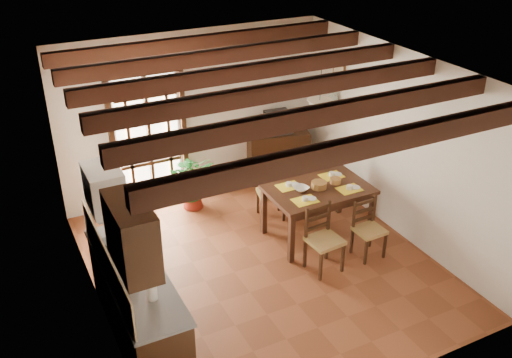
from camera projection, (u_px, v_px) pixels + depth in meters
ground_plane at (262, 264)px, 8.09m from camera, size 5.00×5.00×0.00m
room_shell at (263, 147)px, 7.25m from camera, size 4.52×5.02×2.81m
ceiling_beams at (264, 81)px, 6.85m from camera, size 4.50×4.34×0.20m
french_door at (149, 137)px, 9.16m from camera, size 1.26×0.11×2.32m
kitchen_counter at (137, 303)px, 6.62m from camera, size 0.64×2.25×1.38m
upper_cabinet at (132, 236)px, 5.38m from camera, size 0.35×0.80×0.70m
range_hood at (104, 189)px, 6.43m from camera, size 0.38×0.60×0.54m
counter_items at (131, 265)px, 6.46m from camera, size 0.50×1.43×0.25m
dining_table at (318, 194)px, 8.43m from camera, size 1.51×0.98×0.82m
chair_near_left at (323, 251)px, 7.86m from camera, size 0.48×0.46×0.96m
chair_near_right at (368, 239)px, 8.17m from camera, size 0.41×0.39×0.86m
chair_far_left at (271, 202)px, 9.09m from camera, size 0.49×0.48×0.88m
chair_far_right at (312, 191)px, 9.38m from camera, size 0.49×0.47×0.96m
table_setting at (319, 182)px, 8.33m from camera, size 1.10×0.73×0.10m
table_bowl at (301, 189)px, 8.30m from camera, size 0.27×0.27×0.05m
sideboard at (278, 155)px, 10.23m from camera, size 1.16×0.72×0.91m
crt_tv at (279, 122)px, 9.92m from camera, size 0.46×0.43×0.36m
fuse_box at (274, 82)px, 9.84m from camera, size 0.25×0.03×0.32m
plant_pot at (193, 201)px, 9.46m from camera, size 0.33×0.33×0.20m
potted_plant at (192, 176)px, 9.25m from camera, size 2.16×1.96×2.06m
wall_shelf at (333, 105)px, 9.51m from camera, size 0.20×0.42×0.20m
shelf_vase at (333, 97)px, 9.45m from camera, size 0.15×0.15×0.15m
shelf_flowers at (334, 85)px, 9.35m from camera, size 0.14×0.14×0.36m
framed_picture at (339, 73)px, 9.30m from camera, size 0.03×0.32×0.32m
pendant_lamp at (320, 105)px, 7.87m from camera, size 0.36×0.36×0.84m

